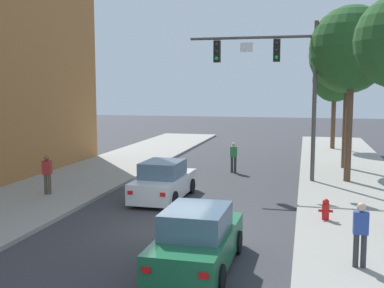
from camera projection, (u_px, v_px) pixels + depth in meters
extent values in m
plane|color=#38383D|center=(169.00, 230.00, 15.48)|extent=(120.00, 120.00, 0.00)
cube|color=#99968E|center=(382.00, 243.00, 13.98)|extent=(5.00, 60.00, 0.15)
cylinder|color=#514C47|center=(314.00, 102.00, 22.47)|extent=(0.20, 0.20, 7.50)
cylinder|color=#514C47|center=(252.00, 38.00, 22.80)|extent=(5.98, 0.14, 0.14)
cube|color=black|center=(277.00, 50.00, 22.59)|extent=(0.32, 0.28, 1.05)
sphere|color=#2D2823|center=(277.00, 43.00, 22.41)|extent=(0.18, 0.18, 0.18)
sphere|color=#2D2823|center=(277.00, 50.00, 22.45)|extent=(0.18, 0.18, 0.18)
sphere|color=green|center=(276.00, 57.00, 22.49)|extent=(0.18, 0.18, 0.18)
cube|color=black|center=(217.00, 52.00, 23.25)|extent=(0.32, 0.28, 1.05)
sphere|color=#2D2823|center=(217.00, 44.00, 23.07)|extent=(0.18, 0.18, 0.18)
sphere|color=#2D2823|center=(217.00, 51.00, 23.11)|extent=(0.18, 0.18, 0.18)
sphere|color=green|center=(216.00, 58.00, 23.15)|extent=(0.18, 0.18, 0.18)
cube|color=white|center=(246.00, 47.00, 22.88)|extent=(0.60, 0.03, 0.44)
cube|color=silver|center=(164.00, 185.00, 19.77)|extent=(1.80, 4.24, 0.80)
cube|color=slate|center=(163.00, 169.00, 19.54)|extent=(1.55, 2.04, 0.64)
cylinder|color=black|center=(156.00, 184.00, 21.25)|extent=(0.24, 0.65, 0.64)
cylinder|color=black|center=(191.00, 186.00, 20.84)|extent=(0.24, 0.65, 0.64)
cylinder|color=black|center=(134.00, 197.00, 18.75)|extent=(0.24, 0.65, 0.64)
cylinder|color=black|center=(174.00, 199.00, 18.34)|extent=(0.24, 0.65, 0.64)
cube|color=red|center=(130.00, 193.00, 17.88)|extent=(0.20, 0.04, 0.14)
cube|color=red|center=(163.00, 195.00, 17.55)|extent=(0.20, 0.04, 0.14)
cube|color=#1E663D|center=(198.00, 246.00, 12.19)|extent=(1.76, 4.23, 0.80)
cube|color=slate|center=(196.00, 221.00, 11.96)|extent=(1.53, 2.02, 0.64)
cylinder|color=black|center=(181.00, 238.00, 13.67)|extent=(0.23, 0.64, 0.64)
cylinder|color=black|center=(237.00, 242.00, 13.28)|extent=(0.23, 0.64, 0.64)
cylinder|color=black|center=(151.00, 271.00, 11.17)|extent=(0.23, 0.64, 0.64)
cylinder|color=black|center=(219.00, 278.00, 10.77)|extent=(0.23, 0.64, 0.64)
cube|color=red|center=(146.00, 270.00, 10.29)|extent=(0.20, 0.04, 0.14)
cube|color=red|center=(204.00, 276.00, 9.98)|extent=(0.20, 0.04, 0.14)
cylinder|color=brown|center=(46.00, 184.00, 19.99)|extent=(0.14, 0.14, 0.85)
cylinder|color=brown|center=(50.00, 184.00, 19.94)|extent=(0.14, 0.14, 0.85)
cube|color=#B72D2D|center=(47.00, 167.00, 19.88)|extent=(0.36, 0.22, 0.56)
sphere|color=brown|center=(47.00, 158.00, 19.84)|extent=(0.22, 0.22, 0.22)
cylinder|color=#333338|center=(232.00, 165.00, 25.93)|extent=(0.14, 0.14, 0.85)
cylinder|color=#333338|center=(235.00, 165.00, 25.89)|extent=(0.14, 0.14, 0.85)
cube|color=#337F47|center=(234.00, 152.00, 25.83)|extent=(0.36, 0.22, 0.56)
sphere|color=beige|center=(234.00, 144.00, 25.78)|extent=(0.22, 0.22, 0.22)
cylinder|color=#333338|center=(356.00, 250.00, 11.86)|extent=(0.14, 0.14, 0.85)
cylinder|color=#333338|center=(364.00, 251.00, 11.82)|extent=(0.14, 0.14, 0.85)
cube|color=#2D4799|center=(361.00, 223.00, 11.75)|extent=(0.36, 0.22, 0.56)
sphere|color=beige|center=(362.00, 207.00, 11.71)|extent=(0.22, 0.22, 0.22)
cylinder|color=red|center=(326.00, 212.00, 16.12)|extent=(0.24, 0.24, 0.55)
sphere|color=red|center=(326.00, 202.00, 16.08)|extent=(0.22, 0.22, 0.22)
cylinder|color=red|center=(320.00, 211.00, 16.16)|extent=(0.12, 0.09, 0.09)
cylinder|color=red|center=(331.00, 211.00, 16.07)|extent=(0.12, 0.09, 0.09)
cylinder|color=brown|center=(349.00, 131.00, 22.54)|extent=(0.32, 0.32, 4.82)
sphere|color=#235123|center=(352.00, 47.00, 22.09)|extent=(3.86, 3.86, 3.86)
cylinder|color=brown|center=(345.00, 126.00, 26.33)|extent=(0.32, 0.32, 4.63)
sphere|color=#2D6028|center=(348.00, 55.00, 25.88)|extent=(4.18, 4.18, 4.18)
cylinder|color=brown|center=(333.00, 123.00, 34.80)|extent=(0.32, 0.32, 3.79)
sphere|color=#235123|center=(335.00, 80.00, 34.44)|extent=(3.15, 3.15, 3.15)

